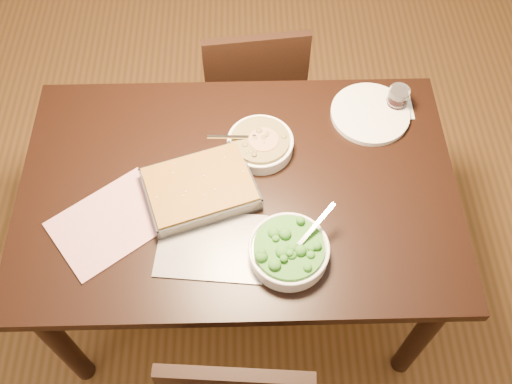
{
  "coord_description": "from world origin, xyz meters",
  "views": [
    {
      "loc": [
        0.03,
        -0.99,
        2.27
      ],
      "look_at": [
        0.06,
        -0.06,
        0.8
      ],
      "focal_mm": 40.0,
      "sensor_mm": 36.0,
      "label": 1
    }
  ],
  "objects_px": {
    "baking_dish": "(200,188)",
    "wine_tumbler": "(398,98)",
    "broccoli_bowl": "(289,251)",
    "chair_far": "(253,88)",
    "stew_bowl": "(260,143)",
    "dinner_plate": "(370,114)",
    "table": "(239,201)"
  },
  "relations": [
    {
      "from": "baking_dish",
      "to": "wine_tumbler",
      "type": "xyz_separation_m",
      "value": [
        0.67,
        0.34,
        0.02
      ]
    },
    {
      "from": "broccoli_bowl",
      "to": "chair_far",
      "type": "distance_m",
      "value": 0.97
    },
    {
      "from": "stew_bowl",
      "to": "dinner_plate",
      "type": "relative_size",
      "value": 0.89
    },
    {
      "from": "chair_far",
      "to": "baking_dish",
      "type": "bearing_deg",
      "value": 69.23
    },
    {
      "from": "table",
      "to": "broccoli_bowl",
      "type": "relative_size",
      "value": 5.88
    },
    {
      "from": "table",
      "to": "stew_bowl",
      "type": "bearing_deg",
      "value": 62.58
    },
    {
      "from": "chair_far",
      "to": "wine_tumbler",
      "type": "bearing_deg",
      "value": 138.3
    },
    {
      "from": "baking_dish",
      "to": "chair_far",
      "type": "height_order",
      "value": "chair_far"
    },
    {
      "from": "baking_dish",
      "to": "chair_far",
      "type": "relative_size",
      "value": 0.46
    },
    {
      "from": "broccoli_bowl",
      "to": "dinner_plate",
      "type": "bearing_deg",
      "value": 59.63
    },
    {
      "from": "broccoli_bowl",
      "to": "table",
      "type": "bearing_deg",
      "value": 120.53
    },
    {
      "from": "stew_bowl",
      "to": "chair_far",
      "type": "relative_size",
      "value": 0.28
    },
    {
      "from": "table",
      "to": "baking_dish",
      "type": "height_order",
      "value": "baking_dish"
    },
    {
      "from": "broccoli_bowl",
      "to": "wine_tumbler",
      "type": "relative_size",
      "value": 2.92
    },
    {
      "from": "baking_dish",
      "to": "dinner_plate",
      "type": "bearing_deg",
      "value": 9.75
    },
    {
      "from": "table",
      "to": "stew_bowl",
      "type": "relative_size",
      "value": 5.78
    },
    {
      "from": "wine_tumbler",
      "to": "baking_dish",
      "type": "bearing_deg",
      "value": -152.77
    },
    {
      "from": "wine_tumbler",
      "to": "chair_far",
      "type": "distance_m",
      "value": 0.68
    },
    {
      "from": "stew_bowl",
      "to": "wine_tumbler",
      "type": "distance_m",
      "value": 0.51
    },
    {
      "from": "table",
      "to": "wine_tumbler",
      "type": "xyz_separation_m",
      "value": [
        0.55,
        0.32,
        0.14
      ]
    },
    {
      "from": "table",
      "to": "broccoli_bowl",
      "type": "height_order",
      "value": "broccoli_bowl"
    },
    {
      "from": "table",
      "to": "broccoli_bowl",
      "type": "bearing_deg",
      "value": -59.47
    },
    {
      "from": "broccoli_bowl",
      "to": "wine_tumbler",
      "type": "distance_m",
      "value": 0.7
    },
    {
      "from": "baking_dish",
      "to": "chair_far",
      "type": "distance_m",
      "value": 0.78
    },
    {
      "from": "table",
      "to": "chair_far",
      "type": "distance_m",
      "value": 0.69
    },
    {
      "from": "baking_dish",
      "to": "dinner_plate",
      "type": "height_order",
      "value": "baking_dish"
    },
    {
      "from": "table",
      "to": "chair_far",
      "type": "height_order",
      "value": "chair_far"
    },
    {
      "from": "table",
      "to": "stew_bowl",
      "type": "xyz_separation_m",
      "value": [
        0.07,
        0.14,
        0.13
      ]
    },
    {
      "from": "baking_dish",
      "to": "table",
      "type": "bearing_deg",
      "value": -5.88
    },
    {
      "from": "baking_dish",
      "to": "dinner_plate",
      "type": "relative_size",
      "value": 1.45
    },
    {
      "from": "table",
      "to": "wine_tumbler",
      "type": "bearing_deg",
      "value": 30.01
    },
    {
      "from": "broccoli_bowl",
      "to": "stew_bowl",
      "type": "bearing_deg",
      "value": 100.4
    }
  ]
}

